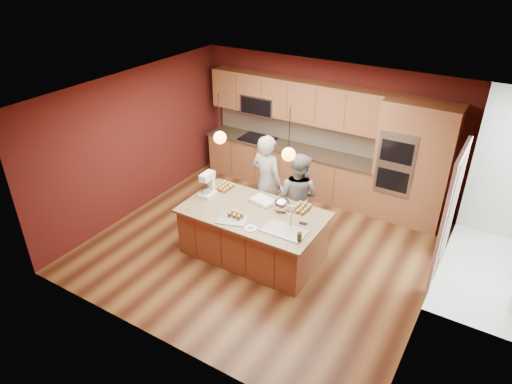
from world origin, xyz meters
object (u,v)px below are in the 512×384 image
Objects in this scene: stand_mixer at (207,186)px; mixing_bowl at (282,205)px; person_right at (298,196)px; island at (254,233)px; person_left at (267,182)px.

stand_mixer reaches higher than mixing_bowl.
stand_mixer is 1.55× the size of mixing_bowl.
stand_mixer is (-1.29, -0.86, 0.24)m from person_right.
mixing_bowl is (0.36, 0.27, 0.52)m from island.
person_left is (-0.28, 0.90, 0.46)m from island.
person_left is 1.12× the size of person_right.
person_left reaches higher than mixing_bowl.
person_left is 1.09m from stand_mixer.
person_right is (0.34, 0.90, 0.36)m from island.
stand_mixer is (-0.66, -0.86, 0.14)m from person_left.
person_left is at bearing 49.62° from stand_mixer.
person_left is at bearing 107.30° from island.
island is at bearing -5.35° from stand_mixer.
stand_mixer is at bearing 36.71° from person_right.
island is 1.03m from person_right.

